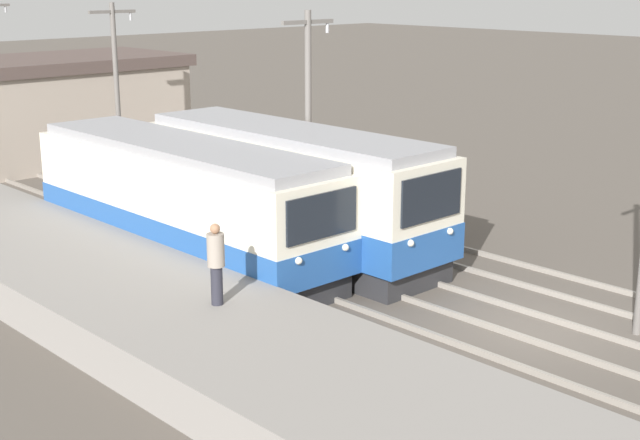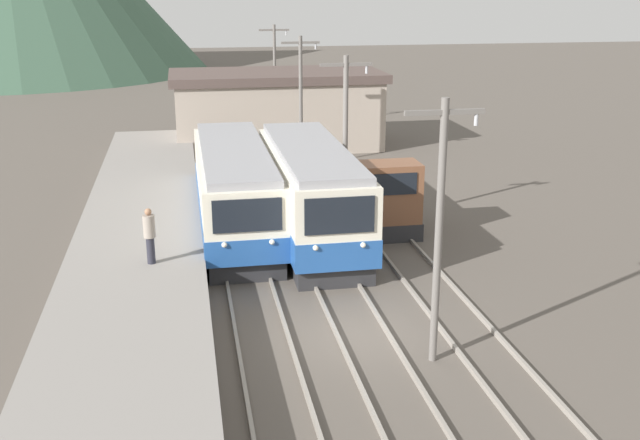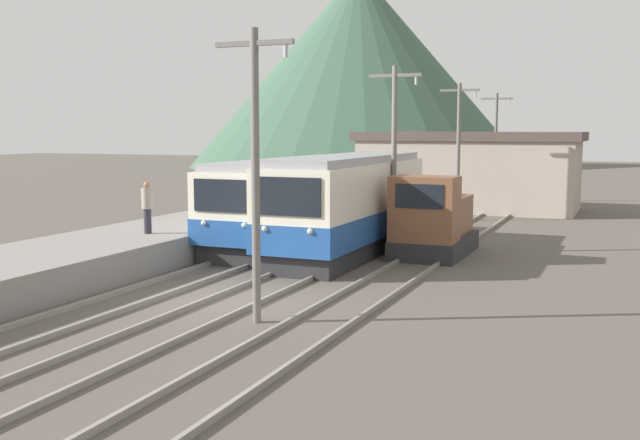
{
  "view_description": "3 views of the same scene",
  "coord_description": "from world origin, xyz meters",
  "px_view_note": "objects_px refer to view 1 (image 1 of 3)",
  "views": [
    {
      "loc": [
        -16.58,
        -10.59,
        7.88
      ],
      "look_at": [
        -0.72,
        6.12,
        1.57
      ],
      "focal_mm": 50.0,
      "sensor_mm": 36.0,
      "label": 1
    },
    {
      "loc": [
        -4.43,
        -18.76,
        9.52
      ],
      "look_at": [
        -0.05,
        5.1,
        1.82
      ],
      "focal_mm": 42.0,
      "sensor_mm": 36.0,
      "label": 2
    },
    {
      "loc": [
        9.87,
        -17.47,
        4.6
      ],
      "look_at": [
        0.51,
        4.93,
        1.68
      ],
      "focal_mm": 42.0,
      "sensor_mm": 36.0,
      "label": 3
    }
  ],
  "objects_px": {
    "catenary_mast_far": "(117,85)",
    "person_on_platform": "(216,261)",
    "commuter_train_center": "(290,195)",
    "commuter_train_left": "(184,206)",
    "shunting_locomotive": "(340,190)",
    "catenary_mast_mid": "(308,116)"
  },
  "relations": [
    {
      "from": "commuter_train_center",
      "to": "catenary_mast_mid",
      "type": "relative_size",
      "value": 1.54
    },
    {
      "from": "catenary_mast_far",
      "to": "person_on_platform",
      "type": "distance_m",
      "value": 17.81
    },
    {
      "from": "commuter_train_center",
      "to": "catenary_mast_far",
      "type": "distance_m",
      "value": 12.16
    },
    {
      "from": "commuter_train_center",
      "to": "catenary_mast_mid",
      "type": "distance_m",
      "value": 2.7
    },
    {
      "from": "commuter_train_left",
      "to": "catenary_mast_mid",
      "type": "relative_size",
      "value": 1.66
    },
    {
      "from": "commuter_train_left",
      "to": "shunting_locomotive",
      "type": "bearing_deg",
      "value": -4.2
    },
    {
      "from": "commuter_train_center",
      "to": "person_on_platform",
      "type": "bearing_deg",
      "value": -144.34
    },
    {
      "from": "commuter_train_left",
      "to": "shunting_locomotive",
      "type": "xyz_separation_m",
      "value": [
        5.8,
        -0.43,
        -0.41
      ]
    },
    {
      "from": "commuter_train_left",
      "to": "person_on_platform",
      "type": "xyz_separation_m",
      "value": [
        -3.09,
        -5.62,
        0.38
      ]
    },
    {
      "from": "commuter_train_center",
      "to": "person_on_platform",
      "type": "distance_m",
      "value": 7.25
    },
    {
      "from": "commuter_train_center",
      "to": "catenary_mast_far",
      "type": "bearing_deg",
      "value": 82.77
    },
    {
      "from": "commuter_train_left",
      "to": "commuter_train_center",
      "type": "height_order",
      "value": "commuter_train_center"
    },
    {
      "from": "catenary_mast_mid",
      "to": "commuter_train_left",
      "type": "bearing_deg",
      "value": 172.61
    },
    {
      "from": "commuter_train_left",
      "to": "catenary_mast_far",
      "type": "bearing_deg",
      "value": 67.66
    },
    {
      "from": "person_on_platform",
      "to": "commuter_train_left",
      "type": "bearing_deg",
      "value": 61.23
    },
    {
      "from": "catenary_mast_far",
      "to": "person_on_platform",
      "type": "xyz_separation_m",
      "value": [
        -7.4,
        -16.11,
        -1.79
      ]
    },
    {
      "from": "catenary_mast_far",
      "to": "commuter_train_center",
      "type": "bearing_deg",
      "value": -97.23
    },
    {
      "from": "catenary_mast_far",
      "to": "shunting_locomotive",
      "type": "bearing_deg",
      "value": -82.21
    },
    {
      "from": "commuter_train_left",
      "to": "person_on_platform",
      "type": "relative_size",
      "value": 6.31
    },
    {
      "from": "commuter_train_left",
      "to": "catenary_mast_far",
      "type": "xyz_separation_m",
      "value": [
        4.31,
        10.48,
        2.17
      ]
    },
    {
      "from": "commuter_train_center",
      "to": "catenary_mast_far",
      "type": "relative_size",
      "value": 1.54
    },
    {
      "from": "shunting_locomotive",
      "to": "commuter_train_left",
      "type": "bearing_deg",
      "value": 175.8
    }
  ]
}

